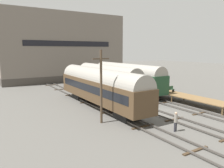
{
  "coord_description": "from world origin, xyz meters",
  "views": [
    {
      "loc": [
        -17.45,
        -18.59,
        7.32
      ],
      "look_at": [
        0.0,
        9.65,
        2.2
      ],
      "focal_mm": 35.0,
      "sensor_mm": 36.0,
      "label": 1
    }
  ],
  "objects_px": {
    "train_car_brown": "(99,85)",
    "person_worker": "(176,120)",
    "train_car_navy": "(107,79)",
    "train_car_green": "(127,76)",
    "utility_pole": "(101,86)",
    "bench": "(170,89)"
  },
  "relations": [
    {
      "from": "train_car_brown",
      "to": "person_worker",
      "type": "height_order",
      "value": "train_car_brown"
    },
    {
      "from": "bench",
      "to": "utility_pole",
      "type": "relative_size",
      "value": 0.19
    },
    {
      "from": "train_car_navy",
      "to": "train_car_green",
      "type": "bearing_deg",
      "value": 7.65
    },
    {
      "from": "train_car_navy",
      "to": "bench",
      "type": "height_order",
      "value": "train_car_navy"
    },
    {
      "from": "train_car_brown",
      "to": "bench",
      "type": "relative_size",
      "value": 13.25
    },
    {
      "from": "train_car_brown",
      "to": "bench",
      "type": "bearing_deg",
      "value": -6.59
    },
    {
      "from": "bench",
      "to": "train_car_navy",
      "type": "bearing_deg",
      "value": 136.51
    },
    {
      "from": "train_car_navy",
      "to": "utility_pole",
      "type": "bearing_deg",
      "value": -122.69
    },
    {
      "from": "train_car_brown",
      "to": "utility_pole",
      "type": "bearing_deg",
      "value": -116.52
    },
    {
      "from": "train_car_navy",
      "to": "bench",
      "type": "distance_m",
      "value": 9.98
    },
    {
      "from": "person_worker",
      "to": "train_car_brown",
      "type": "bearing_deg",
      "value": 98.95
    },
    {
      "from": "train_car_navy",
      "to": "person_worker",
      "type": "height_order",
      "value": "train_car_navy"
    },
    {
      "from": "train_car_green",
      "to": "person_worker",
      "type": "relative_size",
      "value": 9.3
    },
    {
      "from": "train_car_green",
      "to": "bench",
      "type": "xyz_separation_m",
      "value": [
        2.86,
        -7.38,
        -1.38
      ]
    },
    {
      "from": "person_worker",
      "to": "utility_pole",
      "type": "distance_m",
      "value": 7.77
    },
    {
      "from": "train_car_green",
      "to": "person_worker",
      "type": "bearing_deg",
      "value": -111.6
    },
    {
      "from": "train_car_brown",
      "to": "utility_pole",
      "type": "distance_m",
      "value": 6.32
    },
    {
      "from": "train_car_brown",
      "to": "train_car_navy",
      "type": "height_order",
      "value": "train_car_brown"
    },
    {
      "from": "utility_pole",
      "to": "person_worker",
      "type": "bearing_deg",
      "value": -51.17
    },
    {
      "from": "train_car_brown",
      "to": "train_car_navy",
      "type": "distance_m",
      "value": 6.97
    },
    {
      "from": "utility_pole",
      "to": "train_car_navy",
      "type": "bearing_deg",
      "value": 57.31
    },
    {
      "from": "train_car_navy",
      "to": "person_worker",
      "type": "xyz_separation_m",
      "value": [
        -2.54,
        -16.73,
        -1.74
      ]
    }
  ]
}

